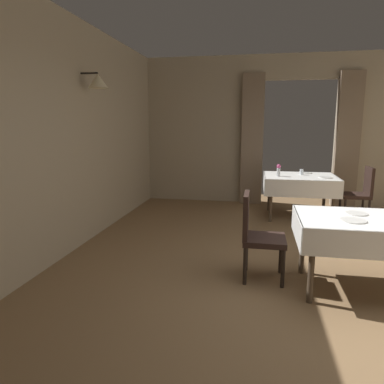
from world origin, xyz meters
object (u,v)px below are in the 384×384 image
at_px(chair_far_right, 361,191).
at_px(flower_vase_far, 279,170).
at_px(dining_table_mid, 373,227).
at_px(plate_mid_a, 357,213).
at_px(plate_mid_b, 353,220).
at_px(glass_far_c, 302,172).
at_px(chair_mid_left, 257,232).
at_px(dining_table_far, 300,181).
at_px(plate_far_b, 307,173).
at_px(plate_far_d, 326,177).

bearing_deg(chair_far_right, flower_vase_far, -175.24).
height_order(dining_table_mid, plate_mid_a, plate_mid_a).
relative_size(chair_far_right, flower_vase_far, 4.47).
relative_size(chair_far_right, plate_mid_b, 3.97).
bearing_deg(chair_far_right, glass_far_c, 171.79).
bearing_deg(chair_mid_left, dining_table_far, 75.20).
height_order(dining_table_far, glass_far_c, glass_far_c).
height_order(dining_table_far, flower_vase_far, flower_vase_far).
bearing_deg(dining_table_far, chair_far_right, -2.22).
height_order(dining_table_mid, chair_far_right, chair_far_right).
bearing_deg(plate_far_b, plate_mid_a, -88.03).
relative_size(chair_mid_left, flower_vase_far, 4.47).
xyz_separation_m(dining_table_far, flower_vase_far, (-0.38, -0.15, 0.21)).
bearing_deg(dining_table_far, plate_mid_b, -86.97).
xyz_separation_m(plate_far_b, plate_far_d, (0.24, -0.52, 0.00)).
distance_m(plate_mid_a, plate_mid_b, 0.30).
relative_size(plate_mid_a, plate_far_d, 0.95).
bearing_deg(plate_mid_b, dining_table_mid, 32.82).
xyz_separation_m(chair_far_right, plate_mid_b, (-0.85, -2.95, 0.24)).
distance_m(dining_table_mid, plate_mid_a, 0.21).
xyz_separation_m(chair_far_right, plate_mid_a, (-0.75, -2.66, 0.24)).
bearing_deg(chair_far_right, plate_far_b, 156.35).
height_order(dining_table_far, plate_far_d, plate_far_d).
distance_m(flower_vase_far, plate_far_d, 0.79).
height_order(dining_table_mid, dining_table_far, same).
bearing_deg(chair_far_right, plate_mid_b, -105.98).
distance_m(plate_mid_b, plate_far_d, 2.81).
height_order(plate_mid_a, glass_far_c, glass_far_c).
xyz_separation_m(plate_mid_b, glass_far_c, (-0.13, 3.09, 0.04)).
height_order(chair_mid_left, plate_far_d, chair_mid_left).
distance_m(chair_mid_left, flower_vase_far, 2.62).
relative_size(dining_table_mid, flower_vase_far, 6.85).
bearing_deg(flower_vase_far, plate_far_d, -2.64).
height_order(plate_mid_a, flower_vase_far, flower_vase_far).
bearing_deg(flower_vase_far, chair_mid_left, -97.54).
height_order(glass_far_c, plate_far_d, glass_far_c).
relative_size(dining_table_mid, dining_table_far, 1.15).
distance_m(chair_mid_left, plate_mid_a, 1.01).
xyz_separation_m(dining_table_mid, chair_mid_left, (-1.10, 0.12, -0.14)).
xyz_separation_m(dining_table_mid, plate_mid_b, (-0.22, -0.14, 0.10)).
relative_size(chair_mid_left, plate_mid_a, 4.45).
relative_size(chair_mid_left, plate_far_d, 4.23).
bearing_deg(plate_mid_a, dining_table_mid, -50.89).
bearing_deg(plate_mid_b, plate_far_b, 90.08).
height_order(flower_vase_far, glass_far_c, flower_vase_far).
bearing_deg(plate_far_b, dining_table_far, -114.71).
distance_m(chair_mid_left, plate_far_b, 3.20).
distance_m(plate_far_b, glass_far_c, 0.27).
xyz_separation_m(plate_mid_b, plate_far_b, (-0.00, 3.32, 0.00)).
bearing_deg(plate_far_b, plate_far_d, -65.03).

